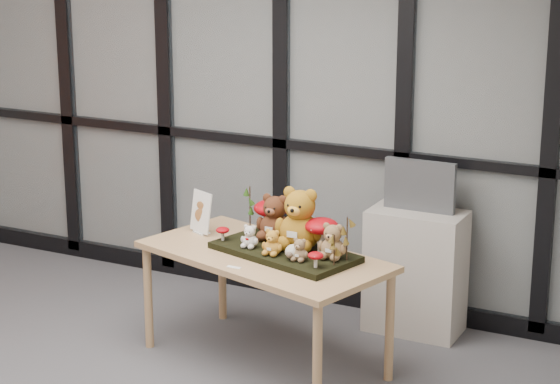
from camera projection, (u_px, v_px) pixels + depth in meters
The scene contains 23 objects.
glass_partition at pixel (221, 83), 6.77m from camera, with size 4.90×0.06×2.78m.
display_table at pixel (264, 265), 5.70m from camera, with size 1.56×1.07×0.67m.
diorama_tray at pixel (285, 252), 5.64m from camera, with size 0.82×0.41×0.04m, color black.
bear_pooh_yellow at pixel (300, 215), 5.61m from camera, with size 0.29×0.26×0.38m, color #A26D18, non-canonical shape.
bear_brown_medium at pixel (275, 215), 5.78m from camera, with size 0.22×0.20×0.29m, color #4E2714, non-canonical shape.
bear_tan_back at pixel (333, 239), 5.46m from camera, with size 0.17×0.15×0.22m, color olive, non-canonical shape.
bear_small_yellow at pixel (272, 241), 5.53m from camera, with size 0.12×0.11×0.16m, color #C58428, non-canonical shape.
bear_white_bow at pixel (250, 235), 5.65m from camera, with size 0.11×0.10×0.14m, color silver, non-canonical shape.
bear_beige_small at pixel (300, 248), 5.44m from camera, with size 0.11×0.10×0.14m, color olive, non-canonical shape.
plush_cream_hedgehog at pixel (293, 251), 5.47m from camera, with size 0.07×0.06×0.09m, color beige, non-canonical shape.
mushroom_back_left at pixel (271, 216), 5.87m from camera, with size 0.20×0.20×0.23m, color #92040B, non-canonical shape.
mushroom_back_right at pixel (321, 233), 5.57m from camera, with size 0.19×0.19×0.21m, color #92040B, non-canonical shape.
mushroom_front_left at pixel (223, 233), 5.78m from camera, with size 0.08×0.08×0.09m, color #92040B, non-canonical shape.
mushroom_front_right at pixel (316, 259), 5.33m from camera, with size 0.08×0.08×0.09m, color #92040B, non-canonical shape.
sprig_green_far_left at pixel (250, 209), 5.92m from camera, with size 0.05×0.05×0.27m, color #103B0D, non-canonical shape.
sprig_green_mid_left at pixel (274, 216), 5.86m from camera, with size 0.05×0.05×0.22m, color #103B0D, non-canonical shape.
sprig_dry_far_right at pixel (347, 239), 5.43m from camera, with size 0.05×0.05×0.24m, color brown, non-canonical shape.
sprig_dry_mid_right at pixel (334, 250), 5.36m from camera, with size 0.05×0.05×0.17m, color brown, non-canonical shape.
sprig_green_centre at pixel (298, 224), 5.75m from camera, with size 0.05×0.05×0.20m, color #103B0D, non-canonical shape.
sign_holder at pixel (201, 215), 6.01m from camera, with size 0.18×0.11×0.25m.
label_card at pixel (234, 267), 5.45m from camera, with size 0.08×0.03×0.00m, color white.
cabinet at pixel (416, 271), 6.22m from camera, with size 0.58×0.34×0.77m, color #ABA399.
monitor at pixel (420, 186), 6.09m from camera, with size 0.44×0.05×0.31m.
Camera 1 is at (3.40, -3.35, 2.49)m, focal length 65.00 mm.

